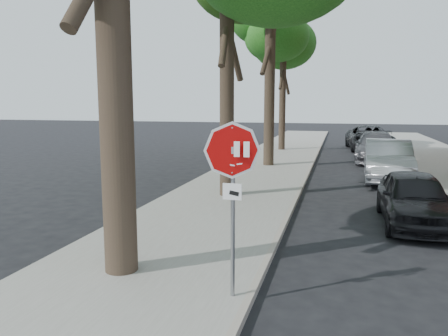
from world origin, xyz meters
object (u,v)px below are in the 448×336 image
(car_a, at_px, (414,198))
(car_b, at_px, (388,160))
(car_d, at_px, (369,138))
(stop_sign, at_px, (233,176))
(car_c, at_px, (376,147))
(tree_far, at_px, (284,32))

(car_a, xyz_separation_m, car_b, (0.00, 6.41, 0.12))
(car_a, distance_m, car_d, 17.77)
(stop_sign, bearing_deg, car_a, 58.38)
(car_a, bearing_deg, car_c, 89.76)
(car_d, bearing_deg, car_b, -94.60)
(stop_sign, xyz_separation_m, car_b, (3.30, 11.77, -1.16))
(tree_far, relative_size, car_c, 1.82)
(tree_far, distance_m, car_c, 9.13)
(tree_far, bearing_deg, stop_sign, -84.54)
(car_a, relative_size, car_d, 0.70)
(tree_far, relative_size, car_b, 1.96)
(car_b, relative_size, car_c, 0.93)
(tree_far, height_order, car_b, tree_far)
(car_c, xyz_separation_m, car_d, (0.00, 5.62, 0.02))
(car_a, height_order, car_b, car_b)
(car_c, distance_m, car_d, 5.62)
(stop_sign, xyz_separation_m, car_d, (3.30, 23.13, -1.18))
(car_b, bearing_deg, stop_sign, -103.65)
(tree_far, relative_size, car_d, 1.70)
(car_b, height_order, car_d, car_b)
(stop_sign, relative_size, car_b, 0.55)
(car_b, distance_m, car_d, 11.36)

